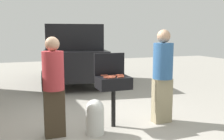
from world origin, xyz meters
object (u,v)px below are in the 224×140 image
(hot_dog_6, at_px, (121,76))
(person_left, at_px, (54,84))
(hot_dog_0, at_px, (107,77))
(propane_tank, at_px, (95,116))
(hot_dog_10, at_px, (112,77))
(person_right, at_px, (163,73))
(hot_dog_1, at_px, (112,78))
(hot_dog_7, at_px, (120,76))
(hot_dog_4, at_px, (121,77))
(hot_dog_9, at_px, (104,75))
(hot_dog_5, at_px, (111,76))
(hot_dog_3, at_px, (119,75))
(bbq_grill, at_px, (113,85))
(hot_dog_8, at_px, (117,75))
(hot_dog_2, at_px, (108,78))
(parked_minivan, at_px, (73,53))

(hot_dog_6, bearing_deg, person_left, -178.02)
(hot_dog_0, relative_size, propane_tank, 0.21)
(hot_dog_10, height_order, person_right, person_right)
(hot_dog_1, bearing_deg, hot_dog_7, 33.84)
(hot_dog_0, height_order, person_left, person_left)
(hot_dog_4, height_order, hot_dog_9, same)
(hot_dog_5, bearing_deg, person_left, -172.70)
(hot_dog_0, distance_m, hot_dog_5, 0.13)
(hot_dog_3, relative_size, propane_tank, 0.21)
(hot_dog_0, xyz_separation_m, hot_dog_6, (0.26, -0.01, 0.00))
(hot_dog_1, bearing_deg, hot_dog_6, 24.57)
(person_right, bearing_deg, bbq_grill, -4.39)
(hot_dog_6, height_order, hot_dog_9, same)
(hot_dog_1, height_order, hot_dog_5, same)
(hot_dog_4, relative_size, hot_dog_8, 1.00)
(hot_dog_2, relative_size, person_left, 0.08)
(hot_dog_4, xyz_separation_m, person_right, (0.90, 0.05, 0.02))
(hot_dog_9, bearing_deg, hot_dog_8, -20.04)
(hot_dog_6, bearing_deg, hot_dog_7, 70.38)
(hot_dog_4, xyz_separation_m, parked_minivan, (0.15, 4.91, 0.06))
(hot_dog_5, relative_size, hot_dog_6, 1.00)
(hot_dog_2, height_order, hot_dog_5, same)
(hot_dog_6, distance_m, hot_dog_10, 0.17)
(hot_dog_9, relative_size, parked_minivan, 0.03)
(hot_dog_0, distance_m, hot_dog_4, 0.24)
(hot_dog_3, distance_m, hot_dog_4, 0.24)
(hot_dog_8, bearing_deg, bbq_grill, -153.06)
(bbq_grill, relative_size, hot_dog_7, 7.31)
(hot_dog_2, distance_m, hot_dog_4, 0.23)
(hot_dog_10, xyz_separation_m, person_left, (-1.05, -0.03, -0.05))
(hot_dog_2, bearing_deg, bbq_grill, 39.05)
(hot_dog_7, bearing_deg, hot_dog_9, 155.76)
(hot_dog_3, relative_size, hot_dog_8, 1.00)
(hot_dog_4, relative_size, propane_tank, 0.21)
(hot_dog_2, distance_m, hot_dog_8, 0.28)
(hot_dog_6, bearing_deg, hot_dog_0, 176.76)
(hot_dog_3, height_order, hot_dog_10, same)
(person_left, height_order, parked_minivan, parked_minivan)
(bbq_grill, bearing_deg, person_left, -174.95)
(hot_dog_2, bearing_deg, hot_dog_1, -34.97)
(bbq_grill, height_order, person_right, person_right)
(bbq_grill, relative_size, hot_dog_2, 7.31)
(hot_dog_1, bearing_deg, person_right, 2.72)
(person_left, relative_size, parked_minivan, 0.36)
(hot_dog_8, height_order, parked_minivan, parked_minivan)
(hot_dog_10, relative_size, person_right, 0.07)
(hot_dog_2, height_order, hot_dog_10, same)
(hot_dog_8, xyz_separation_m, hot_dog_10, (-0.14, -0.11, 0.00))
(hot_dog_9, height_order, person_right, person_right)
(person_right, bearing_deg, parked_minivan, -79.91)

